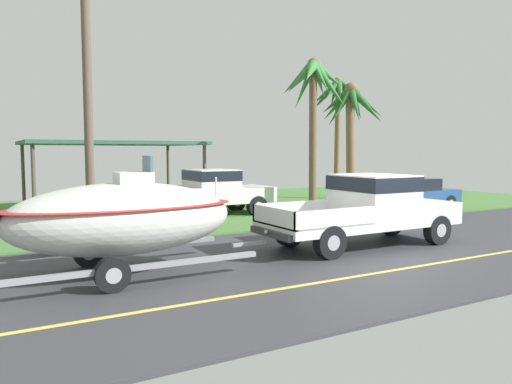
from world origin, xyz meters
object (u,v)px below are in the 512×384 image
Objects in this scene: parked_sedan_near at (409,195)px; carport_awning at (112,145)px; palm_tree_far_left at (352,113)px; parked_pickup_background at (211,190)px; palm_tree_near_left at (313,90)px; boat_on_trailer at (122,218)px; pickup_truck_towing at (372,206)px; palm_tree_near_right at (336,101)px; utility_pole at (88,101)px.

carport_awning reaches higher than parked_sedan_near.
parked_pickup_background is at bearing 165.19° from palm_tree_far_left.
palm_tree_near_left reaches higher than parked_pickup_background.
boat_on_trailer is at bearing -125.49° from parked_pickup_background.
parked_pickup_background is at bearing 100.48° from pickup_truck_towing.
pickup_truck_towing is at bearing -143.56° from parked_sedan_near.
parked_sedan_near is at bearing -28.27° from carport_awning.
carport_awning is at bearing 150.18° from palm_tree_far_left.
palm_tree_near_left is at bearing 176.20° from parked_sedan_near.
palm_tree_near_left is at bearing -33.62° from parked_pickup_background.
pickup_truck_towing is 1.08× the size of palm_tree_far_left.
parked_sedan_near is 4.31m from palm_tree_far_left.
boat_on_trailer is 0.99× the size of palm_tree_near_left.
carport_awning is at bearing 151.73° from parked_sedan_near.
palm_tree_far_left is at bearing -121.54° from palm_tree_near_right.
utility_pole is at bearing -169.56° from palm_tree_far_left.
palm_tree_near_left is (1.90, 5.31, 3.77)m from pickup_truck_towing.
palm_tree_far_left is (11.09, 5.98, 2.93)m from boat_on_trailer.
parked_pickup_background is at bearing -161.95° from palm_tree_near_right.
parked_sedan_near is at bearing 4.40° from utility_pole.
parked_sedan_near is at bearing -22.31° from palm_tree_far_left.
parked_pickup_background reaches higher than parked_sedan_near.
palm_tree_near_right reaches higher than carport_awning.
carport_awning is (-11.09, 5.96, 2.13)m from parked_sedan_near.
utility_pole reaches higher than parked_sedan_near.
palm_tree_far_left reaches higher than pickup_truck_towing.
pickup_truck_towing is 8.19m from utility_pole.
palm_tree_near_right is 14.96m from utility_pole.
parked_sedan_near is at bearing 20.30° from boat_on_trailer.
utility_pole is (-2.25, -6.99, 1.07)m from carport_awning.
palm_tree_near_right is at bearing 18.05° from parked_pickup_background.
palm_tree_near_right is at bearing 44.10° from palm_tree_near_left.
palm_tree_near_left reaches higher than parked_sedan_near.
pickup_truck_towing is at bearing -31.07° from utility_pole.
palm_tree_far_left is at bearing 53.94° from pickup_truck_towing.
pickup_truck_towing is at bearing -109.63° from palm_tree_near_left.
boat_on_trailer is 11.33m from carport_awning.
carport_awning is 1.15× the size of palm_tree_near_left.
pickup_truck_towing is 6.79m from palm_tree_near_left.
palm_tree_near_left reaches higher than boat_on_trailer.
parked_pickup_background is 5.47m from palm_tree_near_left.
palm_tree_near_right is (13.68, 10.21, 3.92)m from boat_on_trailer.
parked_sedan_near is (13.49, 4.99, -0.51)m from boat_on_trailer.
palm_tree_near_right is 0.85× the size of utility_pole.
palm_tree_near_left is 7.05m from palm_tree_near_right.
carport_awning is 0.93× the size of utility_pole.
carport_awning is 1.10× the size of palm_tree_near_right.
carport_awning is 10.09m from palm_tree_far_left.
parked_pickup_background is at bearing 146.38° from palm_tree_near_left.
boat_on_trailer reaches higher than parked_pickup_background.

